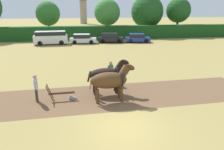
{
  "coord_description": "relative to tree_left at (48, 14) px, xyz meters",
  "views": [
    {
      "loc": [
        -2.13,
        -8.87,
        5.36
      ],
      "look_at": [
        0.24,
        4.83,
        1.1
      ],
      "focal_mm": 35.0,
      "sensor_mm": 36.0,
      "label": 1
    }
  ],
  "objects": [
    {
      "name": "parked_car_left",
      "position": [
        5.98,
        -9.09,
        -3.67
      ],
      "size": [
        4.29,
        2.13,
        1.49
      ],
      "rotation": [
        0.0,
        0.0,
        -0.1
      ],
      "color": "silver",
      "rests_on": "ground"
    },
    {
      "name": "parked_car_center_left",
      "position": [
        10.46,
        -8.88,
        -3.65
      ],
      "size": [
        4.32,
        2.28,
        1.54
      ],
      "rotation": [
        0.0,
        0.0,
        -0.14
      ],
      "color": "black",
      "rests_on": "ground"
    },
    {
      "name": "draft_horse_lead_left",
      "position": [
        6.63,
        -32.03,
        -3.09
      ],
      "size": [
        2.83,
        1.07,
        2.29
      ],
      "rotation": [
        0.0,
        0.0,
        0.02
      ],
      "color": "#513319",
      "rests_on": "ground"
    },
    {
      "name": "ground_plane",
      "position": [
        6.77,
        -35.22,
        -4.39
      ],
      "size": [
        240.0,
        240.0,
        0.0
      ],
      "primitive_type": "plane",
      "color": "#998447"
    },
    {
      "name": "plow",
      "position": [
        3.87,
        -31.45,
        -4.06
      ],
      "size": [
        1.77,
        0.47,
        1.13
      ],
      "rotation": [
        0.0,
        0.0,
        0.02
      ],
      "color": "#4C331E",
      "rests_on": "ground"
    },
    {
      "name": "farmer_at_plow",
      "position": [
        2.26,
        -31.42,
        -3.41
      ],
      "size": [
        0.32,
        0.65,
        1.68
      ],
      "rotation": [
        0.0,
        0.0,
        0.27
      ],
      "color": "#38332D",
      "rests_on": "ground"
    },
    {
      "name": "tree_center_right",
      "position": [
        25.59,
        -1.35,
        0.56
      ],
      "size": [
        4.87,
        4.87,
        7.4
      ],
      "color": "#423323",
      "rests_on": "ground"
    },
    {
      "name": "tree_center",
      "position": [
        19.25,
        -0.77,
        0.31
      ],
      "size": [
        6.37,
        6.37,
        7.89
      ],
      "color": "brown",
      "rests_on": "ground"
    },
    {
      "name": "parked_van",
      "position": [
        1.1,
        -9.25,
        -3.34
      ],
      "size": [
        5.12,
        2.2,
        2.02
      ],
      "rotation": [
        0.0,
        0.0,
        0.05
      ],
      "color": "silver",
      "rests_on": "ground"
    },
    {
      "name": "parked_car_center",
      "position": [
        14.86,
        -9.38,
        -3.7
      ],
      "size": [
        4.17,
        2.31,
        1.41
      ],
      "rotation": [
        0.0,
        0.0,
        -0.14
      ],
      "color": "navy",
      "rests_on": "ground"
    },
    {
      "name": "farmer_beside_team",
      "position": [
        7.17,
        -28.84,
        -3.42
      ],
      "size": [
        0.46,
        0.52,
        1.67
      ],
      "rotation": [
        0.0,
        0.0,
        -0.72
      ],
      "color": "#28334C",
      "rests_on": "ground"
    },
    {
      "name": "hedgerow",
      "position": [
        6.77,
        -4.66,
        -3.2
      ],
      "size": [
        64.89,
        1.96,
        2.37
      ],
      "primitive_type": "cube",
      "color": "#194719",
      "rests_on": "ground"
    },
    {
      "name": "plowed_furrow_strip",
      "position": [
        2.3,
        -31.48,
        -4.39
      ],
      "size": [
        28.18,
        5.07,
        0.01
      ],
      "primitive_type": "cube",
      "rotation": [
        0.0,
        0.0,
        0.02
      ],
      "color": "brown",
      "rests_on": "ground"
    },
    {
      "name": "tree_left",
      "position": [
        0.0,
        0.0,
        0.0
      ],
      "size": [
        4.5,
        4.5,
        6.66
      ],
      "color": "#4C3823",
      "rests_on": "ground"
    },
    {
      "name": "draft_horse_lead_right",
      "position": [
        6.61,
        -30.73,
        -3.11
      ],
      "size": [
        2.83,
        0.91,
        2.29
      ],
      "rotation": [
        0.0,
        0.0,
        0.02
      ],
      "color": "black",
      "rests_on": "ground"
    },
    {
      "name": "tree_center_left",
      "position": [
        11.01,
        -1.94,
        0.23
      ],
      "size": [
        4.87,
        4.87,
        7.07
      ],
      "color": "#423323",
      "rests_on": "ground"
    }
  ]
}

